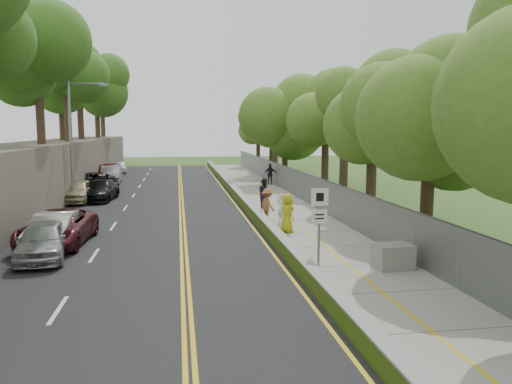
# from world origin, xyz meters

# --- Properties ---
(ground) EXTENTS (140.00, 140.00, 0.00)m
(ground) POSITION_xyz_m (0.00, 0.00, 0.00)
(ground) COLOR #33511E
(ground) RESTS_ON ground
(road) EXTENTS (11.20, 66.00, 0.04)m
(road) POSITION_xyz_m (-5.40, 15.00, 0.02)
(road) COLOR black
(road) RESTS_ON ground
(sidewalk) EXTENTS (4.20, 66.00, 0.05)m
(sidewalk) POSITION_xyz_m (2.55, 15.00, 0.03)
(sidewalk) COLOR gray
(sidewalk) RESTS_ON ground
(jersey_barrier) EXTENTS (0.42, 66.00, 0.60)m
(jersey_barrier) POSITION_xyz_m (0.25, 15.00, 0.30)
(jersey_barrier) COLOR #80DA18
(jersey_barrier) RESTS_ON ground
(rock_embankment) EXTENTS (5.00, 66.00, 4.00)m
(rock_embankment) POSITION_xyz_m (-13.50, 15.00, 2.00)
(rock_embankment) COLOR #595147
(rock_embankment) RESTS_ON ground
(chainlink_fence) EXTENTS (0.04, 66.00, 2.00)m
(chainlink_fence) POSITION_xyz_m (4.65, 15.00, 1.00)
(chainlink_fence) COLOR slate
(chainlink_fence) RESTS_ON ground
(trees_embankment) EXTENTS (6.40, 66.00, 13.00)m
(trees_embankment) POSITION_xyz_m (-13.00, 15.00, 10.50)
(trees_embankment) COLOR #407423
(trees_embankment) RESTS_ON rock_embankment
(trees_fenceside) EXTENTS (7.00, 66.00, 14.00)m
(trees_fenceside) POSITION_xyz_m (7.00, 15.00, 7.00)
(trees_fenceside) COLOR #59832B
(trees_fenceside) RESTS_ON ground
(streetlight) EXTENTS (2.52, 0.22, 8.00)m
(streetlight) POSITION_xyz_m (-10.46, 14.00, 4.64)
(streetlight) COLOR gray
(streetlight) RESTS_ON ground
(signpost) EXTENTS (0.62, 0.09, 3.10)m
(signpost) POSITION_xyz_m (1.05, -3.02, 1.96)
(signpost) COLOR gray
(signpost) RESTS_ON sidewalk
(construction_barrel) EXTENTS (0.53, 0.53, 0.87)m
(construction_barrel) POSITION_xyz_m (3.00, 19.58, 0.49)
(construction_barrel) COLOR orange
(construction_barrel) RESTS_ON sidewalk
(concrete_block) EXTENTS (1.34, 1.04, 0.86)m
(concrete_block) POSITION_xyz_m (3.63, -3.52, 0.48)
(concrete_block) COLOR gray
(concrete_block) RESTS_ON sidewalk
(car_0) EXTENTS (2.14, 4.42, 1.45)m
(car_0) POSITION_xyz_m (-9.00, -0.23, 0.77)
(car_0) COLOR #A2A2A6
(car_0) RESTS_ON road
(car_1) EXTENTS (1.71, 4.49, 1.46)m
(car_1) POSITION_xyz_m (-9.05, 1.58, 0.77)
(car_1) COLOR silver
(car_1) RESTS_ON road
(car_2) EXTENTS (2.80, 5.49, 1.48)m
(car_2) POSITION_xyz_m (-9.00, 2.11, 0.78)
(car_2) COLOR #541C23
(car_2) RESTS_ON road
(car_3) EXTENTS (2.43, 5.00, 1.40)m
(car_3) POSITION_xyz_m (-9.25, 15.68, 0.74)
(car_3) COLOR black
(car_3) RESTS_ON road
(car_4) EXTENTS (1.93, 4.57, 1.54)m
(car_4) POSITION_xyz_m (-10.60, 14.95, 0.81)
(car_4) COLOR #C4B98B
(car_4) RESTS_ON road
(car_5) EXTENTS (1.88, 4.87, 1.58)m
(car_5) POSITION_xyz_m (-9.88, 26.50, 0.83)
(car_5) COLOR #9A9DA2
(car_5) RESTS_ON road
(car_6) EXTENTS (2.88, 5.65, 1.53)m
(car_6) POSITION_xyz_m (-10.36, 20.32, 0.80)
(car_6) COLOR black
(car_6) RESTS_ON road
(car_7) EXTENTS (2.51, 5.68, 1.62)m
(car_7) POSITION_xyz_m (-10.60, 27.65, 0.85)
(car_7) COLOR maroon
(car_7) RESTS_ON road
(car_8) EXTENTS (1.98, 4.08, 1.34)m
(car_8) POSITION_xyz_m (-10.41, 37.79, 0.71)
(car_8) COLOR white
(car_8) RESTS_ON road
(painter_0) EXTENTS (0.83, 1.05, 1.87)m
(painter_0) POSITION_xyz_m (1.24, 3.12, 0.99)
(painter_0) COLOR gold
(painter_0) RESTS_ON sidewalk
(painter_1) EXTENTS (0.58, 0.68, 1.59)m
(painter_1) POSITION_xyz_m (1.45, 5.41, 0.84)
(painter_1) COLOR silver
(painter_1) RESTS_ON sidewalk
(painter_2) EXTENTS (0.89, 1.04, 1.87)m
(painter_2) POSITION_xyz_m (1.45, 10.63, 0.98)
(painter_2) COLOR #222228
(painter_2) RESTS_ON sidewalk
(painter_3) EXTENTS (1.02, 1.29, 1.75)m
(painter_3) POSITION_xyz_m (0.85, 6.20, 0.93)
(painter_3) COLOR #9E5F39
(painter_3) RESTS_ON sidewalk
(person_far) EXTENTS (1.17, 0.68, 1.87)m
(person_far) POSITION_xyz_m (4.20, 23.44, 0.99)
(person_far) COLOR black
(person_far) RESTS_ON sidewalk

